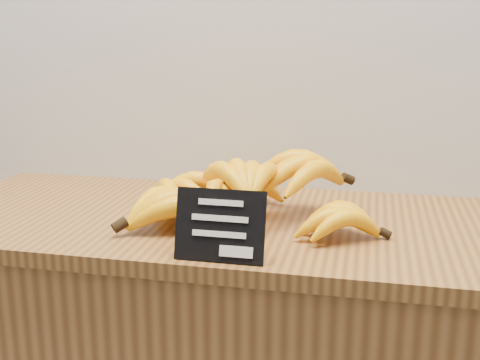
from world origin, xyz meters
The scene contains 3 objects.
counter_top centered at (0.05, 2.75, 0.92)m, with size 1.31×0.54×0.03m, color #8F5E2C.
chalkboard_sign centered at (0.06, 2.52, 0.99)m, with size 0.15×0.01×0.12m, color black.
banana_pile centered at (0.04, 2.75, 0.98)m, with size 0.53×0.39×0.12m.
Camera 1 is at (0.29, 1.61, 1.30)m, focal length 45.00 mm.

